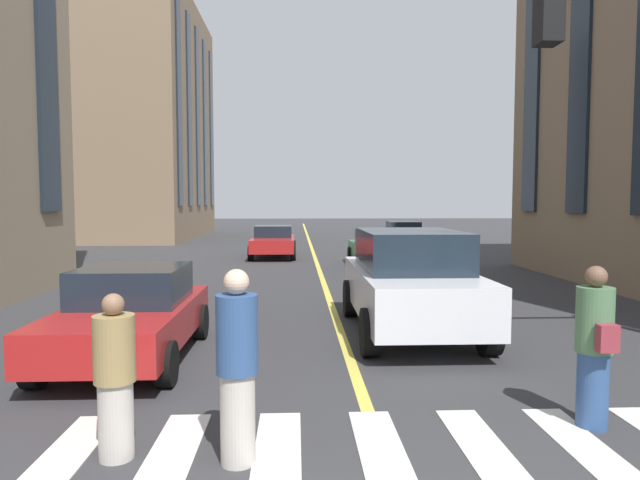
% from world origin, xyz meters
% --- Properties ---
extents(lane_centre_line, '(80.00, 0.16, 0.01)m').
position_xyz_m(lane_centre_line, '(20.00, 0.00, 0.00)').
color(lane_centre_line, '#D8C64C').
rests_on(lane_centre_line, ground_plane).
extents(crosswalk_marking, '(2.40, 6.45, 0.01)m').
position_xyz_m(crosswalk_marking, '(2.55, -0.00, 0.01)').
color(crosswalk_marking, silver).
rests_on(crosswalk_marking, ground_plane).
extents(car_red_parked_b, '(3.90, 1.89, 1.40)m').
position_xyz_m(car_red_parked_b, '(6.10, 3.34, 0.70)').
color(car_red_parked_b, '#B21E1E').
rests_on(car_red_parked_b, ground_plane).
extents(car_white_mid, '(4.70, 2.14, 1.88)m').
position_xyz_m(car_white_mid, '(7.62, -1.26, 0.97)').
color(car_white_mid, silver).
rests_on(car_white_mid, ground_plane).
extents(car_green_parked_a, '(4.40, 1.95, 1.37)m').
position_xyz_m(car_green_parked_a, '(17.97, -2.21, 0.70)').
color(car_green_parked_a, '#1E6038').
rests_on(car_green_parked_a, ground_plane).
extents(car_grey_far, '(4.40, 1.95, 1.37)m').
position_xyz_m(car_grey_far, '(27.26, -4.90, 0.70)').
color(car_grey_far, slate).
rests_on(car_grey_far, ground_plane).
extents(car_red_near, '(4.40, 1.95, 1.37)m').
position_xyz_m(car_red_near, '(21.96, 1.81, 0.70)').
color(car_red_near, '#B21E1E').
rests_on(car_red_near, ground_plane).
extents(pedestrian_near, '(0.38, 0.38, 1.80)m').
position_xyz_m(pedestrian_near, '(2.58, 1.35, 0.90)').
color(pedestrian_near, beige).
rests_on(pedestrian_near, ground_plane).
extents(pedestrian_companion, '(0.38, 0.38, 1.56)m').
position_xyz_m(pedestrian_companion, '(2.73, 2.50, 0.77)').
color(pedestrian_companion, beige).
rests_on(pedestrian_companion, ground_plane).
extents(pedestrian_far, '(0.50, 0.38, 1.73)m').
position_xyz_m(pedestrian_far, '(3.24, -2.33, 0.87)').
color(pedestrian_far, '#2D4C7F').
rests_on(pedestrian_far, ground_plane).
extents(building_left_near, '(15.17, 10.01, 15.59)m').
position_xyz_m(building_left_near, '(36.19, 12.44, 7.80)').
color(building_left_near, '#846B51').
rests_on(building_left_near, ground_plane).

